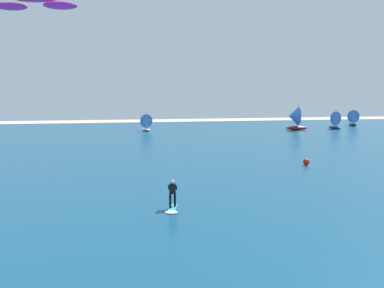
# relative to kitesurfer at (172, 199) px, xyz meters

# --- Properties ---
(ocean) EXTENTS (160.00, 90.00, 0.10)m
(ocean) POSITION_rel_kitesurfer_xyz_m (2.32, 31.64, -0.65)
(ocean) COLOR navy
(ocean) RESTS_ON ground
(kitesurfer) EXTENTS (1.03, 2.03, 1.67)m
(kitesurfer) POSITION_rel_kitesurfer_xyz_m (0.00, 0.00, 0.00)
(kitesurfer) COLOR #26B2CC
(kitesurfer) RESTS_ON ocean
(kite) EXTENTS (5.47, 3.07, 0.79)m
(kite) POSITION_rel_kitesurfer_xyz_m (-7.70, 4.35, 11.55)
(kite) COLOR #B21999
(sailboat_leading) EXTENTS (2.82, 3.20, 3.59)m
(sailboat_leading) POSITION_rel_kitesurfer_xyz_m (3.14, 51.20, 1.04)
(sailboat_leading) COLOR silver
(sailboat_leading) RESTS_ON ocean
(sailboat_far_left) EXTENTS (3.02, 3.50, 3.99)m
(sailboat_far_left) POSITION_rel_kitesurfer_xyz_m (40.81, 48.14, 1.22)
(sailboat_far_left) COLOR navy
(sailboat_far_left) RESTS_ON ocean
(sailboat_far_right) EXTENTS (4.44, 3.81, 5.08)m
(sailboat_far_right) POSITION_rel_kitesurfer_xyz_m (31.70, 47.29, 1.72)
(sailboat_far_right) COLOR maroon
(sailboat_far_right) RESTS_ON ocean
(sailboat_heeled_over) EXTENTS (3.02, 3.48, 3.96)m
(sailboat_heeled_over) POSITION_rel_kitesurfer_xyz_m (49.56, 54.64, 1.21)
(sailboat_heeled_over) COLOR navy
(sailboat_heeled_over) RESTS_ON ocean
(marker_buoy) EXTENTS (0.61, 0.61, 0.61)m
(marker_buoy) POSITION_rel_kitesurfer_xyz_m (14.80, 11.52, -0.30)
(marker_buoy) COLOR red
(marker_buoy) RESTS_ON ocean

